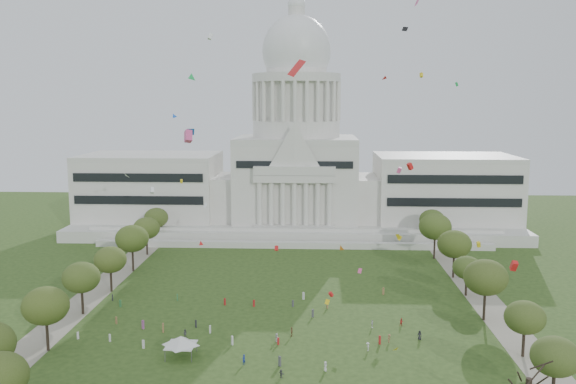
# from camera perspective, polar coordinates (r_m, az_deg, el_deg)

# --- Properties ---
(ground) EXTENTS (400.00, 400.00, 0.00)m
(ground) POSITION_cam_1_polar(r_m,az_deg,el_deg) (121.93, -0.97, -14.42)
(ground) COLOR #2B4518
(ground) RESTS_ON ground
(capitol) EXTENTS (160.00, 64.50, 91.30)m
(capitol) POSITION_cam_1_polar(r_m,az_deg,el_deg) (227.19, 0.77, 2.13)
(capitol) COLOR silver
(capitol) RESTS_ON ground
(path_left) EXTENTS (8.00, 160.00, 0.04)m
(path_left) POSITION_cam_1_polar(r_m,az_deg,el_deg) (159.57, -17.98, -9.24)
(path_left) COLOR gray
(path_left) RESTS_ON ground
(path_right) EXTENTS (8.00, 160.00, 0.04)m
(path_right) POSITION_cam_1_polar(r_m,az_deg,el_deg) (155.33, 17.99, -9.73)
(path_right) COLOR gray
(path_right) RESTS_ON ground
(row_tree_r_0) EXTENTS (7.67, 7.67, 10.91)m
(row_tree_r_0) POSITION_cam_1_polar(r_m,az_deg,el_deg) (107.60, 23.73, -13.93)
(row_tree_r_0) COLOR black
(row_tree_r_0) RESTS_ON ground
(row_tree_l_1) EXTENTS (8.86, 8.86, 12.59)m
(row_tree_l_1) POSITION_cam_1_polar(r_m,az_deg,el_deg) (126.48, -21.74, -9.87)
(row_tree_l_1) COLOR black
(row_tree_l_1) RESTS_ON ground
(row_tree_r_1) EXTENTS (7.58, 7.58, 10.78)m
(row_tree_r_1) POSITION_cam_1_polar(r_m,az_deg,el_deg) (123.71, 21.29, -10.89)
(row_tree_r_1) COLOR black
(row_tree_r_1) RESTS_ON ground
(row_tree_l_2) EXTENTS (8.42, 8.42, 11.97)m
(row_tree_l_2) POSITION_cam_1_polar(r_m,az_deg,el_deg) (144.80, -18.79, -7.59)
(row_tree_l_2) COLOR black
(row_tree_l_2) RESTS_ON ground
(row_tree_r_2) EXTENTS (9.55, 9.55, 13.58)m
(row_tree_r_2) POSITION_cam_1_polar(r_m,az_deg,el_deg) (139.97, 18.01, -7.61)
(row_tree_r_2) COLOR black
(row_tree_r_2) RESTS_ON ground
(row_tree_l_3) EXTENTS (8.12, 8.12, 11.55)m
(row_tree_l_3) POSITION_cam_1_polar(r_m,az_deg,el_deg) (159.58, -16.30, -6.10)
(row_tree_l_3) COLOR black
(row_tree_l_3) RESTS_ON ground
(row_tree_r_3) EXTENTS (7.01, 7.01, 9.98)m
(row_tree_r_3) POSITION_cam_1_polar(r_m,az_deg,el_deg) (156.59, 16.40, -6.81)
(row_tree_r_3) COLOR black
(row_tree_r_3) RESTS_ON ground
(row_tree_l_4) EXTENTS (9.29, 9.29, 13.21)m
(row_tree_l_4) POSITION_cam_1_polar(r_m,az_deg,el_deg) (176.41, -14.39, -4.25)
(row_tree_l_4) COLOR black
(row_tree_l_4) RESTS_ON ground
(row_tree_r_4) EXTENTS (9.19, 9.19, 13.06)m
(row_tree_r_4) POSITION_cam_1_polar(r_m,az_deg,el_deg) (170.81, 15.31, -4.74)
(row_tree_r_4) COLOR black
(row_tree_r_4) RESTS_ON ground
(row_tree_l_5) EXTENTS (8.33, 8.33, 11.85)m
(row_tree_l_5) POSITION_cam_1_polar(r_m,az_deg,el_deg) (194.36, -13.11, -3.33)
(row_tree_l_5) COLOR black
(row_tree_l_5) RESTS_ON ground
(row_tree_r_5) EXTENTS (9.82, 9.82, 13.96)m
(row_tree_r_5) POSITION_cam_1_polar(r_m,az_deg,el_deg) (189.66, 13.61, -3.17)
(row_tree_r_5) COLOR black
(row_tree_r_5) RESTS_ON ground
(row_tree_l_6) EXTENTS (8.19, 8.19, 11.64)m
(row_tree_l_6) POSITION_cam_1_polar(r_m,az_deg,el_deg) (211.96, -12.23, -2.36)
(row_tree_l_6) COLOR black
(row_tree_l_6) RESTS_ON ground
(row_tree_r_6) EXTENTS (8.42, 8.42, 11.97)m
(row_tree_r_6) POSITION_cam_1_polar(r_m,az_deg,el_deg) (207.68, 13.33, -2.56)
(row_tree_r_6) COLOR black
(row_tree_r_6) RESTS_ON ground
(big_bare_tree) EXTENTS (6.00, 5.00, 12.80)m
(big_bare_tree) POSITION_cam_1_polar(r_m,az_deg,el_deg) (97.68, 21.66, -15.54)
(big_bare_tree) COLOR black
(big_bare_tree) RESTS_ON ground
(event_tent) EXTENTS (7.73, 7.73, 4.13)m
(event_tent) POSITION_cam_1_polar(r_m,az_deg,el_deg) (118.84, -9.99, -13.52)
(event_tent) COLOR #4C4C4C
(event_tent) RESTS_ON ground
(person_0) EXTENTS (1.10, 0.97, 1.90)m
(person_0) POSITION_cam_1_polar(r_m,az_deg,el_deg) (128.40, 12.21, -12.95)
(person_0) COLOR #26262B
(person_0) RESTS_ON ground
(person_2) EXTENTS (0.90, 0.66, 1.67)m
(person_2) POSITION_cam_1_polar(r_m,az_deg,el_deg) (134.97, 10.58, -11.88)
(person_2) COLOR #B21E1E
(person_2) RESTS_ON ground
(person_3) EXTENTS (0.76, 1.19, 1.71)m
(person_3) POSITION_cam_1_polar(r_m,az_deg,el_deg) (121.45, 7.47, -14.16)
(person_3) COLOR silver
(person_3) RESTS_ON ground
(person_4) EXTENTS (0.87, 1.28, 1.99)m
(person_4) POSITION_cam_1_polar(r_m,az_deg,el_deg) (127.24, 0.34, -12.93)
(person_4) COLOR olive
(person_4) RESTS_ON ground
(person_5) EXTENTS (1.42, 1.70, 1.74)m
(person_5) POSITION_cam_1_polar(r_m,az_deg,el_deg) (124.70, -1.07, -13.46)
(person_5) COLOR silver
(person_5) RESTS_ON ground
(person_6) EXTENTS (0.69, 0.95, 1.80)m
(person_6) POSITION_cam_1_polar(r_m,az_deg,el_deg) (112.56, 3.52, -15.97)
(person_6) COLOR silver
(person_6) RESTS_ON ground
(person_7) EXTENTS (0.83, 0.86, 1.91)m
(person_7) POSITION_cam_1_polar(r_m,az_deg,el_deg) (115.18, -4.16, -15.35)
(person_7) COLOR navy
(person_7) RESTS_ON ground
(person_8) EXTENTS (0.90, 0.60, 1.76)m
(person_8) POSITION_cam_1_polar(r_m,az_deg,el_deg) (128.41, -9.62, -12.91)
(person_8) COLOR #4C4C51
(person_8) RESTS_ON ground
(person_9) EXTENTS (1.04, 1.25, 1.72)m
(person_9) POSITION_cam_1_polar(r_m,az_deg,el_deg) (125.95, 9.45, -13.35)
(person_9) COLOR olive
(person_9) RESTS_ON ground
(person_10) EXTENTS (0.66, 1.09, 1.77)m
(person_10) POSITION_cam_1_polar(r_m,az_deg,el_deg) (132.80, 7.88, -12.13)
(person_10) COLOR silver
(person_10) RESTS_ON ground
(person_11) EXTENTS (1.37, 1.41, 1.52)m
(person_11) POSITION_cam_1_polar(r_m,az_deg,el_deg) (110.03, -0.64, -16.63)
(person_11) COLOR #4C4C51
(person_11) RESTS_ON ground
(distant_crowd) EXTENTS (66.05, 42.85, 1.94)m
(distant_crowd) POSITION_cam_1_polar(r_m,az_deg,el_deg) (135.21, -5.79, -11.72)
(distant_crowd) COLOR silver
(distant_crowd) RESTS_ON ground
(kite_swarm) EXTENTS (79.04, 110.60, 63.42)m
(kite_swarm) POSITION_cam_1_polar(r_m,az_deg,el_deg) (120.75, -0.04, 0.37)
(kite_swarm) COLOR green
(kite_swarm) RESTS_ON ground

